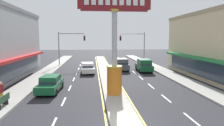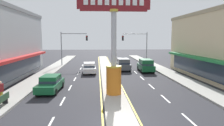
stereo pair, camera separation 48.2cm
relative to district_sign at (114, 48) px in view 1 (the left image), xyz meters
The scene contains 14 objects.
ground_plane 7.42m from the district_sign, 90.00° to the right, with size 160.00×160.00×0.00m, color #28282D.
median_strip 12.58m from the district_sign, 90.00° to the left, with size 1.90×52.00×0.14m, color #A39E93.
sidewalk_left 13.85m from the district_sign, 131.65° to the left, with size 2.48×60.00×0.18m, color #9E9B93.
sidewalk_right 13.85m from the district_sign, 48.35° to the left, with size 2.48×60.00×0.18m, color #9E9B93.
lane_markings 11.33m from the district_sign, 90.00° to the left, with size 8.64×52.00×0.01m.
district_sign is the anchor object (origin of this frame).
traffic_light_left_side 20.57m from the district_sign, 107.49° to the left, with size 4.86×0.46×6.20m.
traffic_light_right_side 21.10m from the district_sign, 72.96° to the left, with size 4.86×0.46×6.20m.
sedan_near_right_lane 12.52m from the district_sign, 102.47° to the left, with size 1.98×4.37×1.53m.
sedan_far_right_lane 7.04m from the district_sign, 163.25° to the left, with size 2.00×4.38×1.53m.
suv_near_left_lane 14.08m from the district_sign, 64.53° to the left, with size 2.07×4.65×1.90m.
suv_mid_left_lane 14.56m from the district_sign, 79.45° to the left, with size 2.08×4.66×1.90m.
street_bench 9.43m from the district_sign, 161.49° to the right, with size 0.48×1.60×0.88m.
pedestrian_far_side 9.46m from the district_sign, 167.76° to the right, with size 0.31×0.44×1.66m.
Camera 1 is at (-1.89, -11.02, 5.03)m, focal length 31.99 mm.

